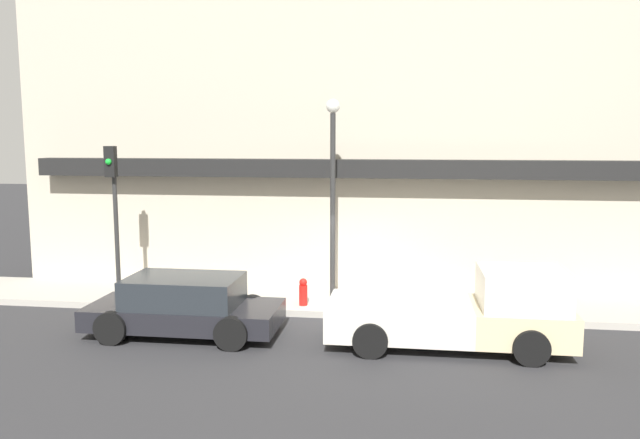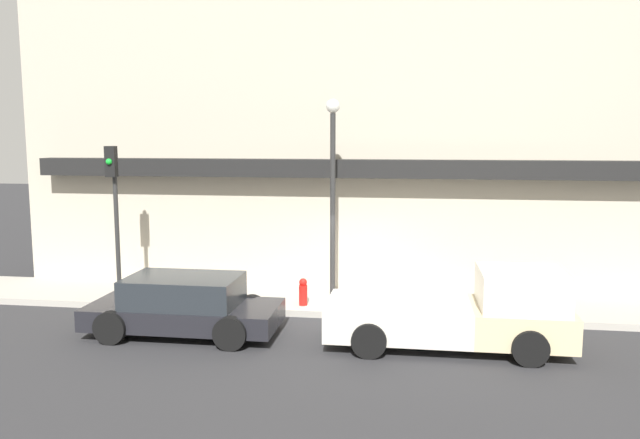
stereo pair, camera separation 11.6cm
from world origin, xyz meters
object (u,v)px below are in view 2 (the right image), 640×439
object	(u,v)px
pickup_truck	(464,313)
parked_car	(184,306)
traffic_light	(114,196)
fire_hydrant	(303,292)
street_lamp	(333,176)

from	to	relation	value
pickup_truck	parked_car	world-z (taller)	pickup_truck
parked_car	traffic_light	bearing A→B (deg)	142.40
pickup_truck	traffic_light	bearing A→B (deg)	169.26
fire_hydrant	traffic_light	distance (m)	5.59
traffic_light	parked_car	bearing A→B (deg)	-38.09
fire_hydrant	traffic_light	xyz separation A→B (m)	(-5.03, -0.17, 2.45)
pickup_truck	fire_hydrant	bearing A→B (deg)	152.53
pickup_truck	traffic_light	xyz separation A→B (m)	(-8.93, 2.06, 2.21)
parked_car	pickup_truck	bearing A→B (deg)	0.48
parked_car	street_lamp	world-z (taller)	street_lamp
parked_car	street_lamp	size ratio (longest dim) A/B	0.83
pickup_truck	street_lamp	xyz separation A→B (m)	(-3.19, 2.64, 2.74)
fire_hydrant	street_lamp	distance (m)	3.09
parked_car	traffic_light	distance (m)	4.06
parked_car	fire_hydrant	distance (m)	3.28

